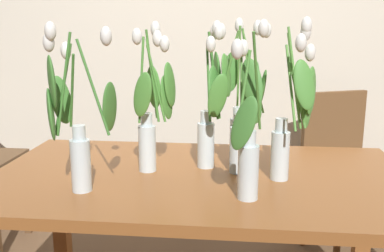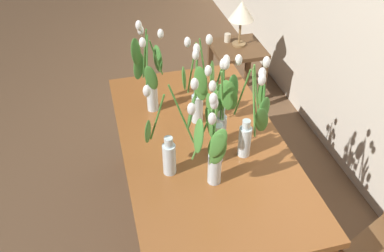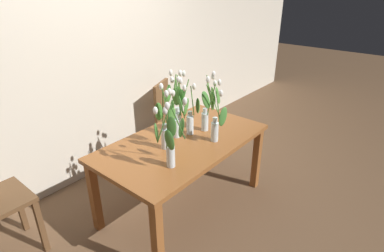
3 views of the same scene
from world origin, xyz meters
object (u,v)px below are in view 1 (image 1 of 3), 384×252
at_px(tulip_vase_6, 152,114).
at_px(tulip_vase_5, 75,126).
at_px(tulip_vase_2, 248,144).
at_px(dining_chair, 341,164).
at_px(tulip_vase_0, 240,103).
at_px(dining_table, 200,196).
at_px(tulip_vase_3, 236,127).
at_px(tulip_vase_4, 293,119).
at_px(tulip_vase_1, 212,114).

bearing_deg(tulip_vase_6, tulip_vase_5, -131.39).
xyz_separation_m(tulip_vase_5, tulip_vase_6, (0.21, 0.24, 0.00)).
height_order(tulip_vase_2, dining_chair, tulip_vase_2).
bearing_deg(tulip_vase_0, tulip_vase_6, -151.45).
bearing_deg(dining_table, tulip_vase_2, -52.04).
relative_size(tulip_vase_2, tulip_vase_3, 1.00).
xyz_separation_m(tulip_vase_2, tulip_vase_4, (0.16, 0.18, 0.05)).
distance_m(tulip_vase_0, tulip_vase_1, 0.16).
xyz_separation_m(tulip_vase_0, tulip_vase_1, (-0.11, -0.12, -0.02)).
bearing_deg(tulip_vase_2, tulip_vase_6, 146.11).
xyz_separation_m(dining_table, tulip_vase_4, (0.33, -0.05, 0.32)).
bearing_deg(tulip_vase_6, tulip_vase_0, 28.55).
distance_m(dining_table, tulip_vase_4, 0.47).
bearing_deg(tulip_vase_4, dining_chair, 66.29).
xyz_separation_m(tulip_vase_5, dining_chair, (1.14, 1.10, -0.44)).
relative_size(dining_table, tulip_vase_2, 2.78).
bearing_deg(tulip_vase_3, tulip_vase_0, 85.13).
relative_size(tulip_vase_1, dining_chair, 0.61).
relative_size(tulip_vase_3, tulip_vase_6, 1.00).
distance_m(dining_table, tulip_vase_2, 0.40).
xyz_separation_m(tulip_vase_1, tulip_vase_3, (0.09, -0.05, -0.04)).
height_order(tulip_vase_1, tulip_vase_6, tulip_vase_6).
bearing_deg(tulip_vase_5, dining_chair, 44.08).
height_order(tulip_vase_0, tulip_vase_3, tulip_vase_0).
relative_size(tulip_vase_3, tulip_vase_5, 1.01).
distance_m(dining_table, tulip_vase_0, 0.42).
bearing_deg(tulip_vase_3, tulip_vase_1, 152.68).
bearing_deg(tulip_vase_0, tulip_vase_3, -94.87).
height_order(dining_table, tulip_vase_6, tulip_vase_6).
bearing_deg(dining_table, tulip_vase_3, 13.77).
bearing_deg(tulip_vase_4, tulip_vase_1, 156.14).
bearing_deg(tulip_vase_6, tulip_vase_3, 2.63).
xyz_separation_m(tulip_vase_0, tulip_vase_6, (-0.33, -0.18, -0.01)).
relative_size(tulip_vase_0, tulip_vase_1, 1.04).
distance_m(tulip_vase_1, tulip_vase_4, 0.32).
relative_size(dining_table, tulip_vase_5, 2.82).
distance_m(tulip_vase_1, tulip_vase_3, 0.11).
xyz_separation_m(tulip_vase_0, tulip_vase_4, (0.18, -0.25, -0.01)).
relative_size(tulip_vase_2, dining_chair, 0.62).
height_order(dining_table, dining_chair, dining_chair).
distance_m(dining_table, dining_chair, 1.16).
bearing_deg(tulip_vase_4, tulip_vase_6, 172.71).
distance_m(tulip_vase_0, tulip_vase_2, 0.43).
bearing_deg(tulip_vase_2, tulip_vase_0, 93.55).
xyz_separation_m(tulip_vase_0, tulip_vase_5, (-0.55, -0.42, -0.01)).
bearing_deg(tulip_vase_3, tulip_vase_6, -177.37).
bearing_deg(dining_chair, tulip_vase_1, -131.22).
distance_m(tulip_vase_2, tulip_vase_4, 0.24).
bearing_deg(tulip_vase_0, tulip_vase_4, -53.36).
height_order(tulip_vase_3, tulip_vase_5, tulip_vase_3).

